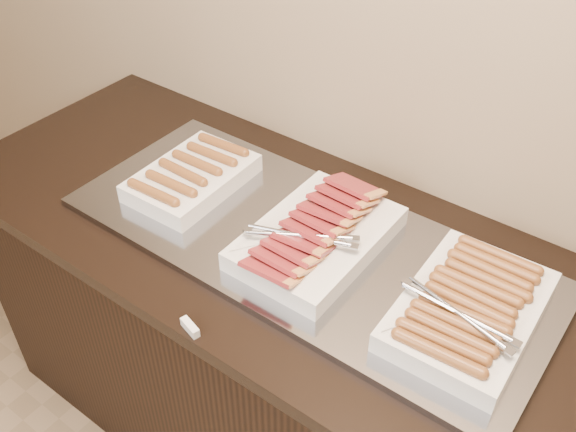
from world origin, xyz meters
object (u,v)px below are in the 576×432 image
object	(u,v)px
counter	(307,365)
dish_center	(316,236)
warming_tray	(304,243)
dish_right	(469,309)
dish_left	(192,177)

from	to	relation	value
counter	dish_center	world-z (taller)	dish_center
warming_tray	dish_right	size ratio (longest dim) A/B	3.04
dish_left	dish_right	xyz separation A→B (m)	(0.79, -0.00, 0.00)
dish_left	dish_right	distance (m)	0.79
warming_tray	dish_center	size ratio (longest dim) A/B	2.84
dish_center	dish_right	xyz separation A→B (m)	(0.38, -0.00, -0.00)
counter	dish_center	xyz separation A→B (m)	(0.02, -0.00, 0.50)
dish_center	warming_tray	bearing A→B (deg)	174.90
dish_center	dish_right	bearing A→B (deg)	-0.17
warming_tray	dish_center	xyz separation A→B (m)	(0.04, -0.00, 0.04)
dish_left	dish_center	world-z (taller)	dish_center
warming_tray	dish_right	world-z (taller)	dish_right
dish_center	dish_right	size ratio (longest dim) A/B	1.07
dish_left	dish_right	world-z (taller)	dish_right
dish_right	counter	bearing A→B (deg)	177.73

